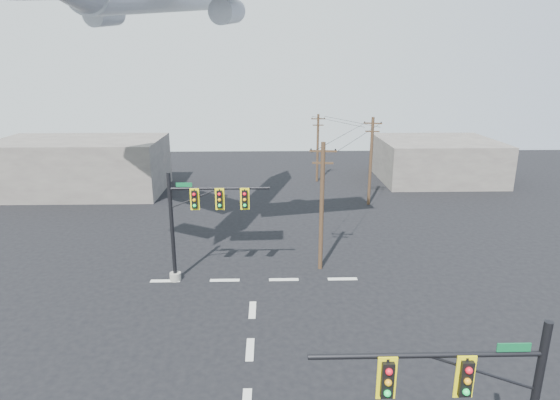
{
  "coord_description": "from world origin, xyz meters",
  "views": [
    {
      "loc": [
        1.02,
        -16.87,
        14.16
      ],
      "look_at": [
        1.57,
        5.0,
        7.71
      ],
      "focal_mm": 30.0,
      "sensor_mm": 36.0,
      "label": 1
    }
  ],
  "objects_px": {
    "utility_pole_b": "(371,160)",
    "utility_pole_c": "(318,147)",
    "signal_mast_far": "(196,221)",
    "utility_pole_a": "(322,205)"
  },
  "relations": [
    {
      "from": "utility_pole_b",
      "to": "utility_pole_c",
      "type": "distance_m",
      "value": 10.88
    },
    {
      "from": "signal_mast_far",
      "to": "utility_pole_c",
      "type": "bearing_deg",
      "value": 68.49
    },
    {
      "from": "utility_pole_c",
      "to": "utility_pole_a",
      "type": "bearing_deg",
      "value": -95.6
    },
    {
      "from": "utility_pole_a",
      "to": "utility_pole_b",
      "type": "xyz_separation_m",
      "value": [
        6.71,
        15.59,
        -0.06
      ]
    },
    {
      "from": "utility_pole_a",
      "to": "signal_mast_far",
      "type": "bearing_deg",
      "value": -162.54
    },
    {
      "from": "utility_pole_c",
      "to": "utility_pole_b",
      "type": "bearing_deg",
      "value": -66.69
    },
    {
      "from": "signal_mast_far",
      "to": "utility_pole_a",
      "type": "relative_size",
      "value": 0.82
    },
    {
      "from": "signal_mast_far",
      "to": "utility_pole_b",
      "type": "xyz_separation_m",
      "value": [
        15.1,
        17.29,
        0.49
      ]
    },
    {
      "from": "utility_pole_a",
      "to": "utility_pole_b",
      "type": "relative_size",
      "value": 1.01
    },
    {
      "from": "signal_mast_far",
      "to": "utility_pole_c",
      "type": "relative_size",
      "value": 0.91
    }
  ]
}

